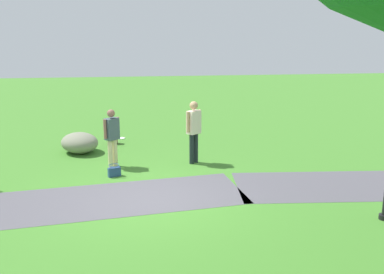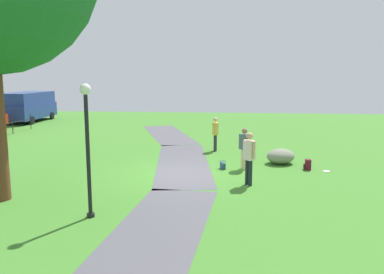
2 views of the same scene
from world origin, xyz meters
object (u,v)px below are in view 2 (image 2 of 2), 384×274
object	(u,v)px
lawn_boulder	(281,156)
woman_with_handbag	(244,146)
lamp_post	(87,136)
frisbee_on_grass	(326,171)
handbag_on_grass	(223,165)
backpack_by_boulder	(308,165)
passerby_on_path	(215,132)
delivery_van	(27,106)
man_near_boulder	(249,155)

from	to	relation	value
lawn_boulder	woman_with_handbag	world-z (taller)	woman_with_handbag
lamp_post	woman_with_handbag	size ratio (longest dim) A/B	2.12
lawn_boulder	frisbee_on_grass	size ratio (longest dim) A/B	6.25
handbag_on_grass	backpack_by_boulder	world-z (taller)	backpack_by_boulder
woman_with_handbag	backpack_by_boulder	bearing A→B (deg)	-86.93
passerby_on_path	delivery_van	size ratio (longest dim) A/B	0.29
passerby_on_path	delivery_van	world-z (taller)	delivery_van
delivery_van	lamp_post	bearing A→B (deg)	-147.85
backpack_by_boulder	delivery_van	distance (m)	23.54
lamp_post	handbag_on_grass	size ratio (longest dim) A/B	9.56
backpack_by_boulder	delivery_van	world-z (taller)	delivery_van
man_near_boulder	frisbee_on_grass	world-z (taller)	man_near_boulder
lamp_post	delivery_van	bearing A→B (deg)	32.15
man_near_boulder	frisbee_on_grass	bearing A→B (deg)	-54.90
man_near_boulder	delivery_van	distance (m)	23.25
woman_with_handbag	handbag_on_grass	world-z (taller)	woman_with_handbag
frisbee_on_grass	lawn_boulder	bearing A→B (deg)	52.84
delivery_van	man_near_boulder	bearing A→B (deg)	-134.66
passerby_on_path	frisbee_on_grass	world-z (taller)	passerby_on_path
frisbee_on_grass	delivery_van	world-z (taller)	delivery_van
man_near_boulder	passerby_on_path	world-z (taller)	man_near_boulder
handbag_on_grass	frisbee_on_grass	bearing A→B (deg)	-90.61
lawn_boulder	man_near_boulder	world-z (taller)	man_near_boulder
handbag_on_grass	backpack_by_boulder	bearing A→B (deg)	-86.48
lawn_boulder	man_near_boulder	xyz separation A→B (m)	(-3.31, 1.46, 0.72)
woman_with_handbag	delivery_van	world-z (taller)	delivery_van
man_near_boulder	passerby_on_path	bearing A→B (deg)	13.02
lamp_post	handbag_on_grass	world-z (taller)	lamp_post
man_near_boulder	lamp_post	bearing A→B (deg)	128.71
man_near_boulder	lawn_boulder	bearing A→B (deg)	-23.73
lamp_post	frisbee_on_grass	size ratio (longest dim) A/B	13.29
frisbee_on_grass	man_near_boulder	bearing A→B (deg)	125.10
handbag_on_grass	backpack_by_boulder	size ratio (longest dim) A/B	0.89
delivery_van	lawn_boulder	bearing A→B (deg)	-125.90
lawn_boulder	handbag_on_grass	world-z (taller)	lawn_boulder
lawn_boulder	frisbee_on_grass	world-z (taller)	lawn_boulder
frisbee_on_grass	handbag_on_grass	bearing A→B (deg)	89.39
backpack_by_boulder	frisbee_on_grass	world-z (taller)	backpack_by_boulder
lawn_boulder	delivery_van	bearing A→B (deg)	54.10
lamp_post	frisbee_on_grass	xyz separation A→B (m)	(5.47, -7.19, -2.10)
handbag_on_grass	lawn_boulder	bearing A→B (deg)	-64.00
lawn_boulder	passerby_on_path	world-z (taller)	passerby_on_path
woman_with_handbag	delivery_van	xyz separation A→B (m)	(14.11, 16.46, 0.35)
lamp_post	lawn_boulder	xyz separation A→B (m)	(6.66, -5.63, -1.80)
passerby_on_path	handbag_on_grass	distance (m)	3.69
lawn_boulder	handbag_on_grass	xyz separation A→B (m)	(-1.15, 2.35, -0.17)
handbag_on_grass	lamp_post	bearing A→B (deg)	149.27
woman_with_handbag	man_near_boulder	xyz separation A→B (m)	(-2.24, -0.08, 0.11)
passerby_on_path	lawn_boulder	bearing A→B (deg)	-131.08
passerby_on_path	backpack_by_boulder	bearing A→B (deg)	-132.38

